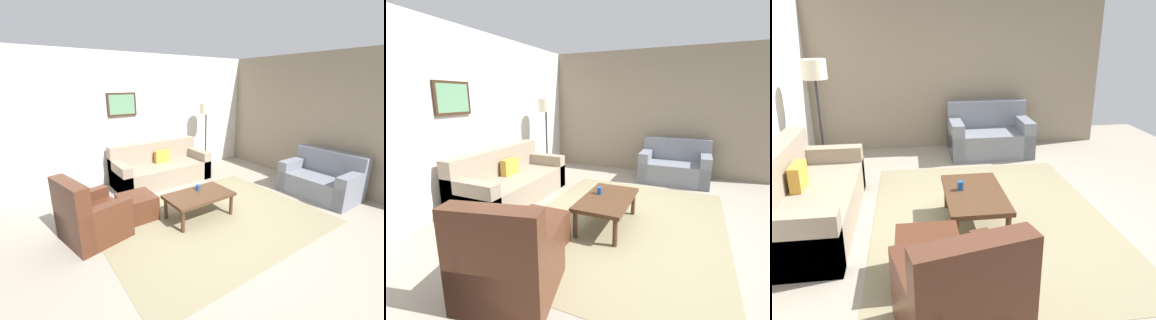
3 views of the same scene
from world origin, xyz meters
TOP-DOWN VIEW (x-y plane):
  - ground_plane at (0.00, 0.00)m, footprint 8.00×8.00m
  - rear_partition at (0.00, 2.60)m, footprint 6.00×0.12m
  - stone_feature_panel at (3.00, 0.00)m, footprint 0.12×5.20m
  - area_rug at (0.00, 0.00)m, footprint 3.52×2.66m
  - couch_main at (0.14, 2.09)m, footprint 2.13×0.93m
  - couch_loveseat at (2.45, -0.48)m, footprint 0.88×1.37m
  - armchair_leather at (-1.80, 0.58)m, footprint 0.96×0.96m
  - ottoman at (-0.99, 0.76)m, footprint 0.56×0.56m
  - coffee_table at (-0.12, 0.21)m, footprint 1.10×0.64m
  - cup at (-0.04, 0.35)m, footprint 0.07×0.07m
  - lamp_standing at (1.46, 2.08)m, footprint 0.32×0.32m
  - framed_artwork at (-0.48, 2.51)m, footprint 0.63×0.04m

SIDE VIEW (x-z plane):
  - ground_plane at x=0.00m, z-range 0.00..0.00m
  - area_rug at x=0.00m, z-range 0.00..0.01m
  - ottoman at x=-0.99m, z-range 0.00..0.40m
  - couch_main at x=0.14m, z-range -0.14..0.74m
  - couch_loveseat at x=2.45m, z-range -0.14..0.74m
  - armchair_leather at x=-1.80m, z-range -0.17..0.78m
  - coffee_table at x=-0.12m, z-range 0.15..0.56m
  - cup at x=-0.04m, z-range 0.41..0.51m
  - rear_partition at x=0.00m, z-range 0.00..2.80m
  - stone_feature_panel at x=3.00m, z-range 0.00..2.80m
  - lamp_standing at x=1.46m, z-range 0.55..2.26m
  - framed_artwork at x=-0.48m, z-range 1.49..1.98m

